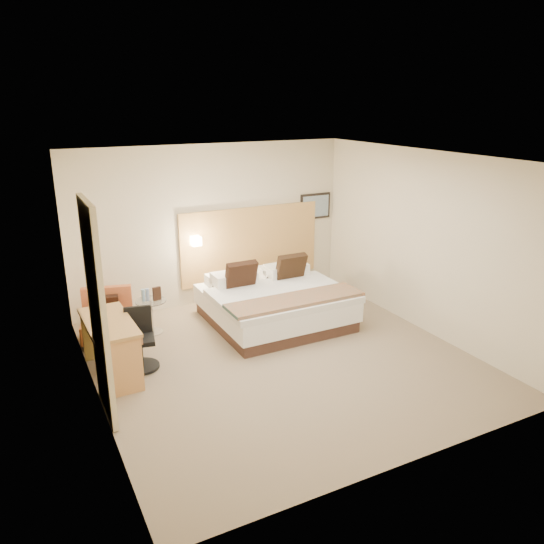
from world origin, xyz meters
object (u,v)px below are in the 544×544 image
side_table (152,315)px  desk (111,332)px  lounge_chair (108,321)px  bed (274,302)px  desk_chair (140,344)px

side_table → desk: size_ratio=0.43×
lounge_chair → desk: same height
side_table → bed: bearing=-14.1°
lounge_chair → side_table: bearing=-4.6°
bed → desk: bearing=-167.2°
lounge_chair → desk_chair: 1.08m
side_table → desk_chair: size_ratio=0.65×
bed → desk_chair: (-2.25, -0.55, 0.01)m
desk → lounge_chair: bearing=82.9°
side_table → desk: bearing=-126.2°
desk → desk_chair: (0.36, 0.05, -0.26)m
bed → desk_chair: 2.32m
bed → side_table: bearing=165.9°
lounge_chair → desk: 1.15m
lounge_chair → desk_chair: bearing=-78.3°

